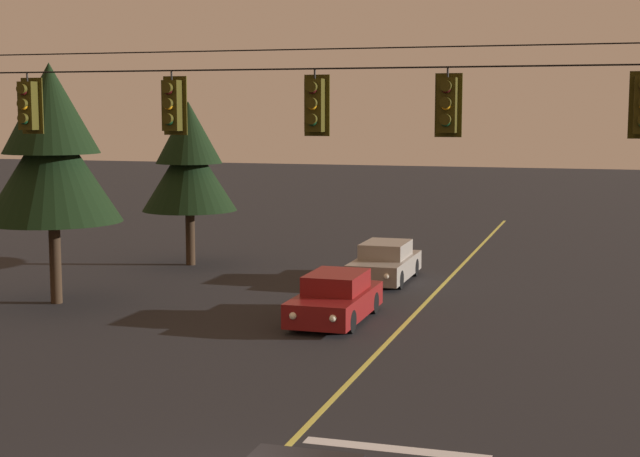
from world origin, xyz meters
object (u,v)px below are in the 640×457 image
Objects in this scene: traffic_light_left_inner at (172,105)px; traffic_light_centre at (314,105)px; traffic_light_right_inner at (447,105)px; car_oncoming_trailing at (385,263)px; tree_verge_near at (52,151)px; car_oncoming_lead at (335,299)px; traffic_light_leftmost at (28,106)px; tree_verge_far at (189,162)px.

traffic_light_left_inner is 1.00× the size of traffic_light_centre.
traffic_light_centre is 2.42m from traffic_light_right_inner.
tree_verge_near reaches higher than car_oncoming_trailing.
car_oncoming_lead is 0.59× the size of tree_verge_near.
traffic_light_leftmost is 11.37m from car_oncoming_lead.
car_oncoming_trailing is (-4.73, 15.93, -5.47)m from traffic_light_right_inner.
traffic_light_leftmost is 1.00× the size of traffic_light_centre.
traffic_light_right_inner is 11.68m from car_oncoming_lead.
car_oncoming_lead is 1.00× the size of car_oncoming_trailing.
traffic_light_right_inner is 0.28× the size of car_oncoming_trailing.
traffic_light_centre is at bearing -38.94° from tree_verge_near.
tree_verge_far is (-4.40, 17.24, -2.08)m from traffic_light_leftmost.
tree_verge_near is (-9.08, -0.09, 4.13)m from car_oncoming_lead.
traffic_light_leftmost is 0.28× the size of car_oncoming_lead.
traffic_light_centre and traffic_light_right_inner have the same top height.
traffic_light_leftmost is 1.00× the size of traffic_light_right_inner.
car_oncoming_lead is 6.71m from car_oncoming_trailing.
tree_verge_far is at bearing 126.64° from traffic_light_right_inner.
car_oncoming_trailing is at bearing 106.53° from traffic_light_right_inner.
tree_verge_near reaches higher than traffic_light_right_inner.
tree_verge_near reaches higher than tree_verge_far.
car_oncoming_lead is 11.95m from tree_verge_far.
traffic_light_centre is 0.19× the size of tree_verge_far.
car_oncoming_trailing is at bearing 98.22° from traffic_light_centre.
traffic_light_left_inner is 5.27m from traffic_light_right_inner.
car_oncoming_trailing is (-2.30, 15.93, -5.47)m from traffic_light_centre.
tree_verge_near is at bearing 120.11° from traffic_light_leftmost.
traffic_light_left_inner is 0.28× the size of car_oncoming_lead.
tree_verge_far is at bearing 121.10° from traffic_light_centre.
car_oncoming_lead is (-4.64, 9.22, -5.47)m from traffic_light_right_inner.
car_oncoming_trailing is 0.69× the size of tree_verge_far.
tree_verge_far is at bearing 135.56° from car_oncoming_lead.
traffic_light_right_inner is at bearing 0.00° from traffic_light_centre.
tree_verge_far is (-10.40, 17.24, -2.08)m from traffic_light_centre.
traffic_light_leftmost is 17.91m from tree_verge_far.
car_oncoming_trailing is 12.01m from tree_verge_near.
tree_verge_near reaches higher than traffic_light_leftmost.
traffic_light_left_inner is 1.00× the size of traffic_light_right_inner.
traffic_light_left_inner reaches higher than tree_verge_far.
traffic_light_centre reaches higher than car_oncoming_trailing.
car_oncoming_lead is at bearing -89.28° from car_oncoming_trailing.
traffic_light_left_inner is 12.52m from tree_verge_near.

